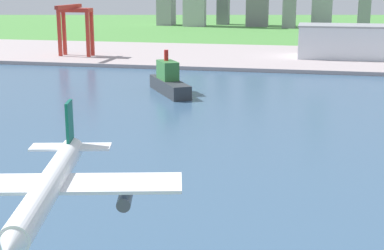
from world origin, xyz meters
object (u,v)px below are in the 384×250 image
(warehouse_main, at_px, (344,41))
(container_barge, at_px, (169,82))
(airplane_landing, at_px, (50,186))
(port_crane_red, at_px, (74,19))

(warehouse_main, bearing_deg, container_barge, -121.67)
(airplane_landing, height_order, container_barge, airplane_landing)
(airplane_landing, xyz_separation_m, warehouse_main, (54.42, 350.61, -12.11))
(airplane_landing, xyz_separation_m, container_barge, (-35.51, 204.82, -20.20))
(port_crane_red, bearing_deg, warehouse_main, 9.63)
(container_barge, relative_size, warehouse_main, 0.63)
(airplane_landing, bearing_deg, port_crane_red, 112.84)
(container_barge, height_order, warehouse_main, warehouse_main)
(airplane_landing, distance_m, port_crane_red, 345.71)
(port_crane_red, distance_m, warehouse_main, 191.89)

